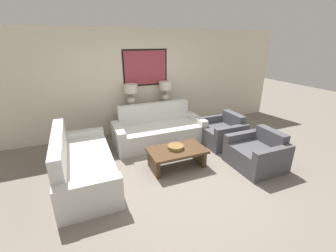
{
  "coord_description": "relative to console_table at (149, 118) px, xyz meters",
  "views": [
    {
      "loc": [
        -1.76,
        -3.29,
        2.37
      ],
      "look_at": [
        -0.03,
        0.84,
        0.65
      ],
      "focal_mm": 24.0,
      "sensor_mm": 36.0,
      "label": 1
    }
  ],
  "objects": [
    {
      "name": "armchair_near_back_wall",
      "position": [
        1.38,
        -1.36,
        -0.13
      ],
      "size": [
        0.87,
        0.96,
        0.72
      ],
      "color": "#4C4C51",
      "rests_on": "ground_plane"
    },
    {
      "name": "table_lamp_left",
      "position": [
        -0.47,
        0.0,
        0.76
      ],
      "size": [
        0.34,
        0.34,
        0.56
      ],
      "color": "silver",
      "rests_on": "console_table"
    },
    {
      "name": "back_wall",
      "position": [
        0.0,
        0.27,
        0.94
      ],
      "size": [
        8.22,
        0.12,
        2.65
      ],
      "color": "beige",
      "rests_on": "ground_plane"
    },
    {
      "name": "couch_by_back_wall",
      "position": [
        0.0,
        -0.71,
        -0.1
      ],
      "size": [
        2.16,
        0.93,
        0.91
      ],
      "color": "silver",
      "rests_on": "ground_plane"
    },
    {
      "name": "coffee_table",
      "position": [
        -0.09,
        -1.95,
        -0.11
      ],
      "size": [
        1.1,
        0.66,
        0.39
      ],
      "color": "#4C331E",
      "rests_on": "ground_plane"
    },
    {
      "name": "couch_by_side",
      "position": [
        -1.82,
        -1.69,
        -0.1
      ],
      "size": [
        0.93,
        2.16,
        0.91
      ],
      "color": "silver",
      "rests_on": "ground_plane"
    },
    {
      "name": "decorative_bowl",
      "position": [
        -0.1,
        -1.92,
        0.03
      ],
      "size": [
        0.31,
        0.31,
        0.07
      ],
      "color": "olive",
      "rests_on": "coffee_table"
    },
    {
      "name": "armchair_near_camera",
      "position": [
        1.38,
        -2.54,
        -0.13
      ],
      "size": [
        0.87,
        0.96,
        0.72
      ],
      "color": "#4C4C51",
      "rests_on": "ground_plane"
    },
    {
      "name": "table_lamp_right",
      "position": [
        0.47,
        0.0,
        0.76
      ],
      "size": [
        0.34,
        0.34,
        0.56
      ],
      "color": "silver",
      "rests_on": "console_table"
    },
    {
      "name": "console_table",
      "position": [
        0.0,
        0.0,
        0.0
      ],
      "size": [
        1.47,
        0.37,
        0.78
      ],
      "color": "#332319",
      "rests_on": "ground_plane"
    },
    {
      "name": "ground_plane",
      "position": [
        0.0,
        -2.2,
        -0.39
      ],
      "size": [
        20.0,
        20.0,
        0.0
      ],
      "primitive_type": "plane",
      "color": "slate"
    }
  ]
}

